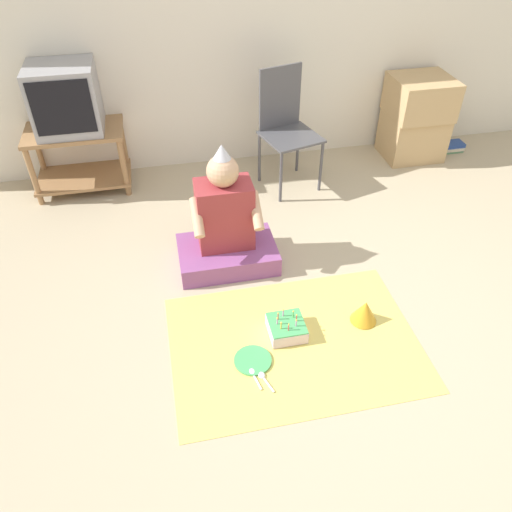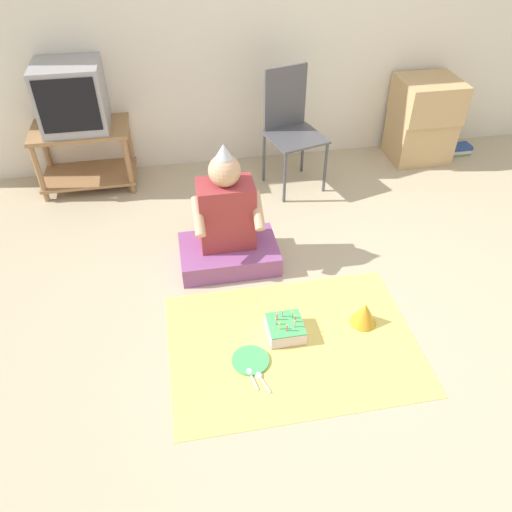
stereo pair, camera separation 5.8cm
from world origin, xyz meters
name	(u,v)px [view 1 (the left image)]	position (x,y,z in m)	size (l,w,h in m)	color
ground_plane	(352,342)	(0.00, 0.00, 0.00)	(16.00, 16.00, 0.00)	tan
wall_back	(266,0)	(0.00, 2.27, 1.27)	(6.40, 0.06, 2.55)	silver
tv_stand	(79,154)	(-1.55, 2.02, 0.30)	(0.73, 0.44, 0.50)	#997047
tv	(65,99)	(-1.55, 2.02, 0.75)	(0.47, 0.43, 0.48)	#99999E
folding_chair	(286,122)	(0.06, 1.79, 0.52)	(0.49, 0.49, 0.92)	#4C4C51
cardboard_box_stack	(416,117)	(1.28, 1.98, 0.36)	(0.49, 0.46, 0.70)	tan
book_pile	(452,147)	(1.70, 1.98, 0.04)	(0.20, 0.14, 0.08)	#60936B
person_seated	(226,229)	(-0.57, 0.85, 0.27)	(0.64, 0.42, 0.85)	#8C4C8C
party_cloth	(294,342)	(-0.32, 0.06, 0.00)	(1.39, 0.99, 0.01)	#EAD666
birthday_cake	(287,328)	(-0.35, 0.14, 0.05)	(0.20, 0.20, 0.14)	silver
party_hat_blue	(365,311)	(0.12, 0.14, 0.08)	(0.16, 0.16, 0.15)	gold
paper_plate	(253,360)	(-0.58, -0.02, 0.01)	(0.21, 0.21, 0.01)	#4CB266
plastic_spoon_near	(253,374)	(-0.59, -0.11, 0.01)	(0.05, 0.14, 0.01)	white
plastic_spoon_far	(263,377)	(-0.55, -0.14, 0.01)	(0.06, 0.14, 0.01)	white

